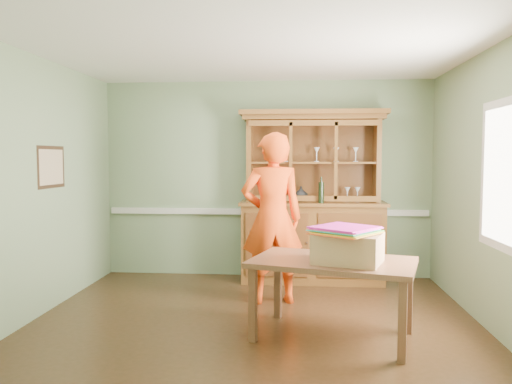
# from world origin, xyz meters

# --- Properties ---
(floor) EXTENTS (4.50, 4.50, 0.00)m
(floor) POSITION_xyz_m (0.00, 0.00, 0.00)
(floor) COLOR #402614
(floor) RESTS_ON ground
(ceiling) EXTENTS (4.50, 4.50, 0.00)m
(ceiling) POSITION_xyz_m (0.00, 0.00, 2.70)
(ceiling) COLOR white
(ceiling) RESTS_ON wall_back
(wall_back) EXTENTS (4.50, 0.00, 4.50)m
(wall_back) POSITION_xyz_m (0.00, 2.00, 1.35)
(wall_back) COLOR gray
(wall_back) RESTS_ON floor
(wall_left) EXTENTS (0.00, 4.00, 4.00)m
(wall_left) POSITION_xyz_m (-2.25, 0.00, 1.35)
(wall_left) COLOR gray
(wall_left) RESTS_ON floor
(wall_right) EXTENTS (0.00, 4.00, 4.00)m
(wall_right) POSITION_xyz_m (2.25, 0.00, 1.35)
(wall_right) COLOR gray
(wall_right) RESTS_ON floor
(wall_front) EXTENTS (4.50, 0.00, 4.50)m
(wall_front) POSITION_xyz_m (0.00, -2.00, 1.35)
(wall_front) COLOR gray
(wall_front) RESTS_ON floor
(chair_rail) EXTENTS (4.41, 0.05, 0.08)m
(chair_rail) POSITION_xyz_m (0.00, 1.98, 0.90)
(chair_rail) COLOR silver
(chair_rail) RESTS_ON wall_back
(framed_map) EXTENTS (0.03, 0.60, 0.46)m
(framed_map) POSITION_xyz_m (-2.23, 0.30, 1.55)
(framed_map) COLOR #372416
(framed_map) RESTS_ON wall_left
(window_panel) EXTENTS (0.03, 0.96, 1.36)m
(window_panel) POSITION_xyz_m (2.23, -0.30, 1.50)
(window_panel) COLOR silver
(window_panel) RESTS_ON wall_right
(china_hutch) EXTENTS (1.93, 0.64, 2.27)m
(china_hutch) POSITION_xyz_m (0.63, 1.74, 0.80)
(china_hutch) COLOR brown
(china_hutch) RESTS_ON floor
(dining_table) EXTENTS (1.63, 1.24, 0.72)m
(dining_table) POSITION_xyz_m (0.75, -0.38, 0.64)
(dining_table) COLOR brown
(dining_table) RESTS_ON floor
(cardboard_box) EXTENTS (0.68, 0.61, 0.26)m
(cardboard_box) POSITION_xyz_m (0.87, -0.49, 0.86)
(cardboard_box) COLOR tan
(cardboard_box) RESTS_ON dining_table
(kite_stack) EXTENTS (0.66, 0.66, 0.06)m
(kite_stack) POSITION_xyz_m (0.85, -0.52, 1.02)
(kite_stack) COLOR #E8481D
(kite_stack) RESTS_ON cardboard_box
(person) EXTENTS (0.79, 0.60, 1.93)m
(person) POSITION_xyz_m (0.14, 0.70, 0.97)
(person) COLOR #F6470F
(person) RESTS_ON floor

